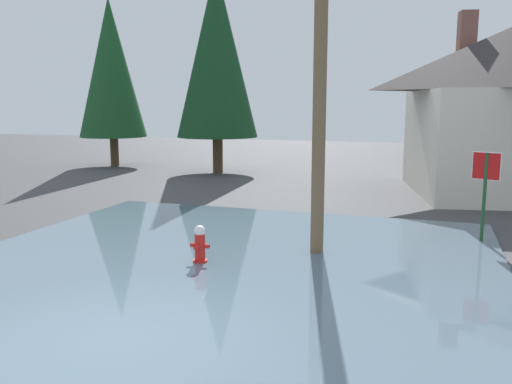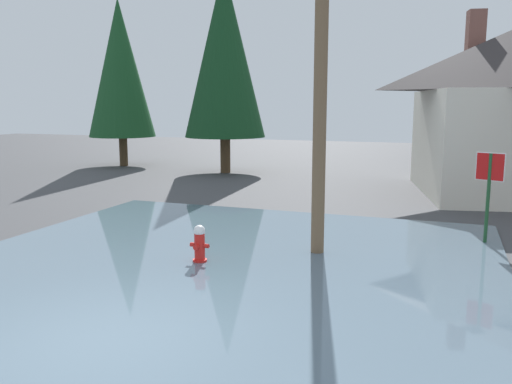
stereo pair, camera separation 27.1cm
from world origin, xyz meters
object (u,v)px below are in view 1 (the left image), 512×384
Objects in this scene: fire_hydrant at (200,245)px; utility_pole at (321,47)px; pine_tree_tall_left at (217,53)px; stop_sign_far at (485,180)px; pine_tree_mid_left at (111,68)px.

fire_hydrant is 0.10× the size of utility_pole.
stop_sign_far is at bearing -42.67° from pine_tree_tall_left.
stop_sign_far is (5.55, 3.63, 1.10)m from fire_hydrant.
utility_pole is at bearing -58.77° from pine_tree_tall_left.
utility_pole is at bearing -43.70° from pine_tree_mid_left.
fire_hydrant is at bearing -144.40° from utility_pole.
utility_pole is at bearing 35.60° from fire_hydrant.
pine_tree_tall_left reaches higher than fire_hydrant.
pine_tree_tall_left is at bearing 137.33° from stop_sign_far.
pine_tree_tall_left reaches higher than pine_tree_mid_left.
pine_tree_tall_left is 6.20m from pine_tree_mid_left.
pine_tree_tall_left is at bearing 111.09° from fire_hydrant.
stop_sign_far is at bearing 33.16° from fire_hydrant.
utility_pole is 4.98m from stop_sign_far.
pine_tree_mid_left is at bearing 172.76° from pine_tree_tall_left.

